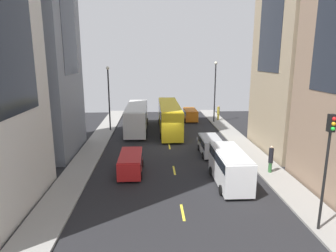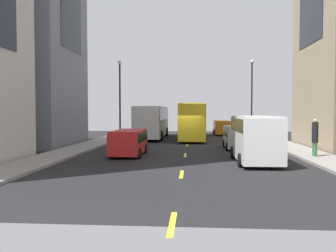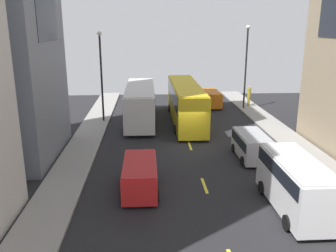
{
  "view_description": "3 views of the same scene",
  "coord_description": "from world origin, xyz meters",
  "px_view_note": "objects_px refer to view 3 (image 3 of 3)",
  "views": [
    {
      "loc": [
        -1.78,
        -30.41,
        9.24
      ],
      "look_at": [
        -0.19,
        -0.77,
        2.45
      ],
      "focal_mm": 31.5,
      "sensor_mm": 36.0,
      "label": 1
    },
    {
      "loc": [
        0.52,
        -29.67,
        2.81
      ],
      "look_at": [
        -1.58,
        -0.6,
        1.64
      ],
      "focal_mm": 37.54,
      "sensor_mm": 36.0,
      "label": 2
    },
    {
      "loc": [
        -3.16,
        -25.27,
        8.69
      ],
      "look_at": [
        -1.62,
        0.65,
        1.4
      ],
      "focal_mm": 37.88,
      "sensor_mm": 36.0,
      "label": 3
    }
  ],
  "objects_px": {
    "car_orange_0": "(211,97)",
    "car_silver_2": "(252,144)",
    "city_bus_white": "(140,101)",
    "delivery_van_white": "(296,181)",
    "pedestrian_crossing_mid": "(249,95)",
    "streetcar_yellow": "(185,100)",
    "car_red_1": "(140,174)"
  },
  "relations": [
    {
      "from": "streetcar_yellow",
      "to": "car_red_1",
      "type": "bearing_deg",
      "value": -105.54
    },
    {
      "from": "streetcar_yellow",
      "to": "delivery_van_white",
      "type": "bearing_deg",
      "value": -78.32
    },
    {
      "from": "car_red_1",
      "to": "pedestrian_crossing_mid",
      "type": "distance_m",
      "value": 23.72
    },
    {
      "from": "car_red_1",
      "to": "car_orange_0",
      "type": "bearing_deg",
      "value": 69.99
    },
    {
      "from": "delivery_van_white",
      "to": "car_silver_2",
      "type": "height_order",
      "value": "delivery_van_white"
    },
    {
      "from": "city_bus_white",
      "to": "pedestrian_crossing_mid",
      "type": "distance_m",
      "value": 13.37
    },
    {
      "from": "streetcar_yellow",
      "to": "car_red_1",
      "type": "xyz_separation_m",
      "value": [
        -4.02,
        -14.48,
        -1.16
      ]
    },
    {
      "from": "car_silver_2",
      "to": "pedestrian_crossing_mid",
      "type": "height_order",
      "value": "pedestrian_crossing_mid"
    },
    {
      "from": "streetcar_yellow",
      "to": "pedestrian_crossing_mid",
      "type": "relative_size",
      "value": 6.08
    },
    {
      "from": "car_orange_0",
      "to": "car_silver_2",
      "type": "height_order",
      "value": "car_orange_0"
    },
    {
      "from": "car_orange_0",
      "to": "car_silver_2",
      "type": "distance_m",
      "value": 16.43
    },
    {
      "from": "car_red_1",
      "to": "pedestrian_crossing_mid",
      "type": "bearing_deg",
      "value": 60.02
    },
    {
      "from": "delivery_van_white",
      "to": "car_orange_0",
      "type": "height_order",
      "value": "delivery_van_white"
    },
    {
      "from": "city_bus_white",
      "to": "car_orange_0",
      "type": "bearing_deg",
      "value": 37.81
    },
    {
      "from": "delivery_van_white",
      "to": "pedestrian_crossing_mid",
      "type": "bearing_deg",
      "value": 79.5
    },
    {
      "from": "car_red_1",
      "to": "streetcar_yellow",
      "type": "bearing_deg",
      "value": 74.46
    },
    {
      "from": "streetcar_yellow",
      "to": "pedestrian_crossing_mid",
      "type": "xyz_separation_m",
      "value": [
        7.83,
        6.07,
        -0.83
      ]
    },
    {
      "from": "car_orange_0",
      "to": "car_red_1",
      "type": "xyz_separation_m",
      "value": [
        -7.61,
        -20.9,
        -0.06
      ]
    },
    {
      "from": "streetcar_yellow",
      "to": "car_silver_2",
      "type": "bearing_deg",
      "value": -70.81
    },
    {
      "from": "car_red_1",
      "to": "car_silver_2",
      "type": "bearing_deg",
      "value": 30.81
    },
    {
      "from": "city_bus_white",
      "to": "car_orange_0",
      "type": "distance_m",
      "value": 9.95
    },
    {
      "from": "pedestrian_crossing_mid",
      "to": "delivery_van_white",
      "type": "bearing_deg",
      "value": -172.26
    },
    {
      "from": "pedestrian_crossing_mid",
      "to": "car_orange_0",
      "type": "bearing_deg",
      "value": 103.38
    },
    {
      "from": "delivery_van_white",
      "to": "car_orange_0",
      "type": "xyz_separation_m",
      "value": [
        0.05,
        23.53,
        -0.49
      ]
    },
    {
      "from": "delivery_van_white",
      "to": "pedestrian_crossing_mid",
      "type": "height_order",
      "value": "delivery_van_white"
    },
    {
      "from": "city_bus_white",
      "to": "streetcar_yellow",
      "type": "bearing_deg",
      "value": -4.78
    },
    {
      "from": "streetcar_yellow",
      "to": "city_bus_white",
      "type": "bearing_deg",
      "value": 175.22
    },
    {
      "from": "city_bus_white",
      "to": "delivery_van_white",
      "type": "distance_m",
      "value": 19.11
    },
    {
      "from": "car_red_1",
      "to": "pedestrian_crossing_mid",
      "type": "relative_size",
      "value": 2.06
    },
    {
      "from": "streetcar_yellow",
      "to": "car_silver_2",
      "type": "relative_size",
      "value": 3.21
    },
    {
      "from": "city_bus_white",
      "to": "delivery_van_white",
      "type": "height_order",
      "value": "city_bus_white"
    },
    {
      "from": "streetcar_yellow",
      "to": "pedestrian_crossing_mid",
      "type": "height_order",
      "value": "streetcar_yellow"
    }
  ]
}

